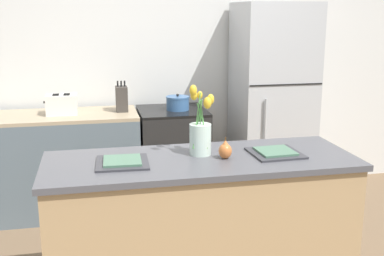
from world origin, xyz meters
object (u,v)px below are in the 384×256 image
(flower_vase, at_px, (200,133))
(pear_figurine, at_px, (225,150))
(stove_range, at_px, (173,157))
(cooking_pot, at_px, (178,103))
(plate_setting_left, at_px, (122,162))
(refrigerator, at_px, (272,103))
(knife_block, at_px, (122,99))
(toaster, at_px, (62,104))
(plate_setting_right, at_px, (275,152))

(flower_vase, xyz_separation_m, pear_figurine, (0.12, -0.11, -0.08))
(stove_range, xyz_separation_m, cooking_pot, (0.05, -0.02, 0.51))
(stove_range, relative_size, plate_setting_left, 2.97)
(refrigerator, xyz_separation_m, flower_vase, (-1.04, -1.53, 0.14))
(pear_figurine, distance_m, knife_block, 1.72)
(toaster, bearing_deg, stove_range, 0.49)
(stove_range, distance_m, plate_setting_right, 1.72)
(flower_vase, height_order, plate_setting_right, flower_vase)
(refrigerator, xyz_separation_m, plate_setting_left, (-1.50, -1.61, 0.02))
(refrigerator, bearing_deg, plate_setting_left, -132.98)
(flower_vase, distance_m, toaster, 1.75)
(plate_setting_left, bearing_deg, knife_block, 86.31)
(stove_range, distance_m, refrigerator, 1.06)
(refrigerator, relative_size, plate_setting_right, 6.10)
(cooking_pot, bearing_deg, stove_range, 157.09)
(flower_vase, relative_size, plate_setting_left, 1.41)
(pear_figurine, distance_m, plate_setting_left, 0.59)
(refrigerator, bearing_deg, knife_block, 179.21)
(toaster, bearing_deg, flower_vase, -60.21)
(cooking_pot, relative_size, knife_block, 0.78)
(toaster, height_order, cooking_pot, toaster)
(refrigerator, height_order, pear_figurine, refrigerator)
(pear_figurine, bearing_deg, plate_setting_right, 4.15)
(stove_range, height_order, plate_setting_left, plate_setting_left)
(pear_figurine, relative_size, cooking_pot, 0.60)
(refrigerator, height_order, plate_setting_left, refrigerator)
(flower_vase, bearing_deg, knife_block, 103.08)
(stove_range, bearing_deg, refrigerator, 0.04)
(knife_block, bearing_deg, flower_vase, -76.92)
(plate_setting_right, xyz_separation_m, toaster, (-1.31, 1.60, 0.04))
(pear_figurine, distance_m, toaster, 1.90)
(stove_range, relative_size, toaster, 3.20)
(stove_range, xyz_separation_m, plate_setting_left, (-0.55, -1.61, 0.49))
(stove_range, relative_size, cooking_pot, 4.28)
(refrigerator, distance_m, plate_setting_right, 1.72)
(plate_setting_right, relative_size, toaster, 1.08)
(flower_vase, relative_size, toaster, 1.51)
(stove_range, distance_m, cooking_pot, 0.51)
(stove_range, bearing_deg, knife_block, 177.44)
(plate_setting_right, distance_m, knife_block, 1.82)
(pear_figurine, height_order, toaster, toaster)
(refrigerator, bearing_deg, plate_setting_right, -110.39)
(flower_vase, height_order, cooking_pot, flower_vase)
(refrigerator, xyz_separation_m, knife_block, (-1.40, 0.02, 0.09))
(refrigerator, bearing_deg, flower_vase, -124.16)
(plate_setting_left, bearing_deg, toaster, 104.19)
(stove_range, height_order, knife_block, knife_block)
(pear_figurine, bearing_deg, plate_setting_left, 177.76)
(plate_setting_left, relative_size, plate_setting_right, 1.00)
(stove_range, bearing_deg, toaster, -179.51)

